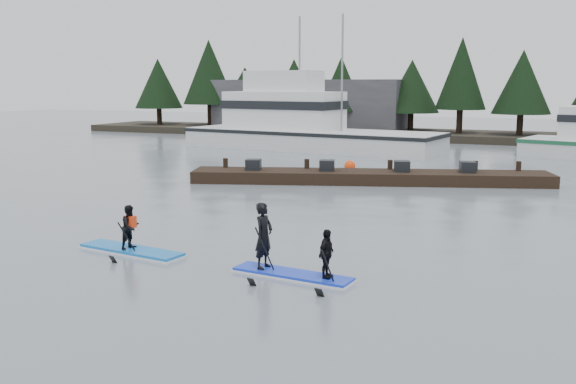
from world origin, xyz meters
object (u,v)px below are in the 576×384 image
at_px(fishing_boat_large, 304,137).
at_px(paddleboard_solo, 131,238).
at_px(paddleboard_duo, 288,251).
at_px(floating_dock, 369,177).

bearing_deg(fishing_boat_large, paddleboard_solo, -70.07).
height_order(paddleboard_solo, paddleboard_duo, paddleboard_duo).
relative_size(fishing_boat_large, floating_dock, 1.15).
bearing_deg(paddleboard_duo, paddleboard_solo, -177.79).
bearing_deg(fishing_boat_large, floating_dock, -50.06).
distance_m(paddleboard_solo, paddleboard_duo, 4.84).
distance_m(fishing_boat_large, paddleboard_duo, 31.23).
bearing_deg(paddleboard_duo, fishing_boat_large, 117.04).
distance_m(fishing_boat_large, paddleboard_solo, 29.53).
xyz_separation_m(floating_dock, paddleboard_duo, (2.32, -15.17, 0.34)).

